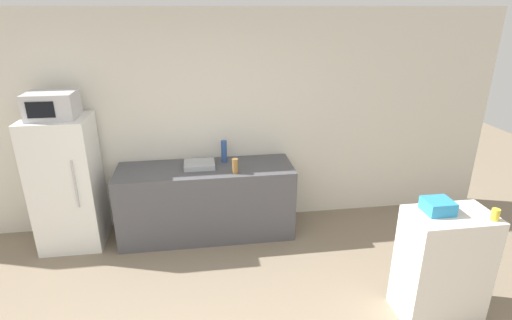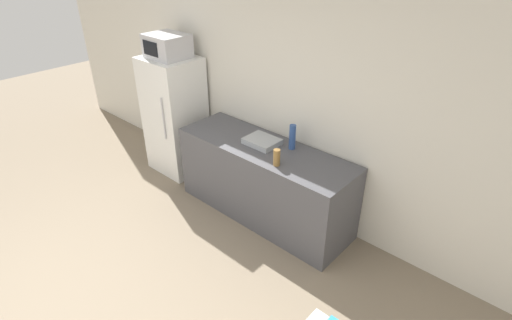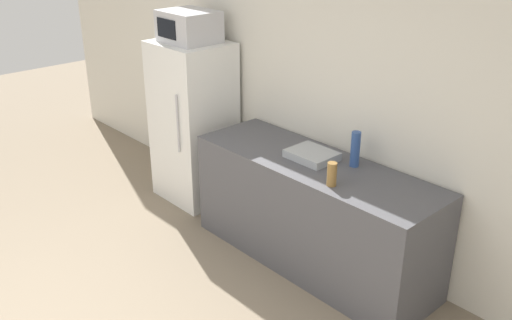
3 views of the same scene
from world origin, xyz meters
name	(u,v)px [view 2 (image 2 of 3)]	position (x,y,z in m)	size (l,w,h in m)	color
wall_back	(267,91)	(0.00, 2.75, 1.30)	(8.00, 0.06, 2.60)	silver
refrigerator	(175,116)	(-1.24, 2.39, 0.75)	(0.67, 0.60, 1.51)	white
microwave	(167,46)	(-1.24, 2.39, 1.64)	(0.48, 0.41, 0.27)	#BCBCC1
counter	(264,181)	(0.30, 2.37, 0.43)	(2.03, 0.65, 0.86)	#4C4C51
sink_basin	(262,141)	(0.24, 2.40, 0.89)	(0.35, 0.28, 0.06)	#9EA3A8
bottle_tall	(292,137)	(0.53, 2.53, 0.99)	(0.07, 0.07, 0.27)	#2D4C8C
bottle_short	(277,158)	(0.63, 2.17, 0.94)	(0.07, 0.07, 0.17)	olive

